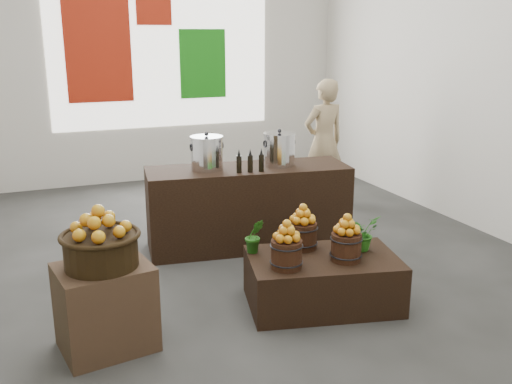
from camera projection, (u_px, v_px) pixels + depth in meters
name	position (u px, v px, depth m)	size (l,w,h in m)	color
ground	(222.00, 263.00, 5.50)	(7.00, 7.00, 0.00)	#3C3C39
back_wall	(141.00, 43.00, 8.09)	(6.00, 0.04, 4.00)	beige
back_opening	(162.00, 43.00, 8.18)	(3.20, 0.02, 2.40)	white
deco_red_left	(98.00, 51.00, 7.88)	(0.90, 0.04, 1.40)	#9C1E0C
deco_green_right	(203.00, 64.00, 8.47)	(0.70, 0.04, 1.00)	#157211
deco_red_upper	(154.00, 7.00, 8.00)	(0.50, 0.04, 0.50)	#9C1E0C
crate	(106.00, 307.00, 3.95)	(0.61, 0.50, 0.61)	brown
wicker_basket	(101.00, 251.00, 3.83)	(0.49, 0.49, 0.22)	black
apples_in_basket	(99.00, 221.00, 3.78)	(0.38, 0.38, 0.21)	#8E1704
display_table	(322.00, 281.00, 4.62)	(1.19, 0.73, 0.41)	black
apple_bucket_front_left	(286.00, 254.00, 4.32)	(0.24, 0.24, 0.22)	#34170E
apples_in_bucket_front_left	(287.00, 231.00, 4.27)	(0.18, 0.18, 0.16)	#8E1704
apple_bucket_front_right	(346.00, 247.00, 4.47)	(0.24, 0.24, 0.22)	#34170E
apples_in_bucket_front_right	(347.00, 224.00, 4.42)	(0.18, 0.18, 0.16)	#8E1704
apple_bucket_rear	(303.00, 235.00, 4.72)	(0.24, 0.24, 0.22)	#34170E
apples_in_bucket_rear	(303.00, 214.00, 4.67)	(0.18, 0.18, 0.16)	#8E1704
herb_garnish_right	(362.00, 233.00, 4.68)	(0.26, 0.23, 0.29)	#1C5612
herb_garnish_left	(254.00, 236.00, 4.62)	(0.16, 0.13, 0.28)	#1C5612
counter	(248.00, 207.00, 5.86)	(2.04, 0.65, 0.83)	black
stock_pot_left	(207.00, 154.00, 5.60)	(0.32, 0.32, 0.32)	silver
stock_pot_center	(279.00, 150.00, 5.78)	(0.32, 0.32, 0.32)	silver
oil_cruets	(253.00, 160.00, 5.52)	(0.22, 0.06, 0.23)	black
shopper	(324.00, 142.00, 7.31)	(0.58, 0.38, 1.59)	#98825D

